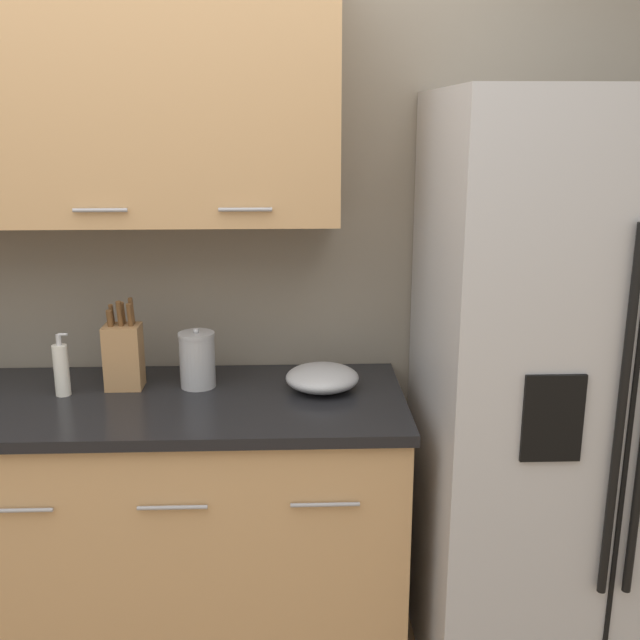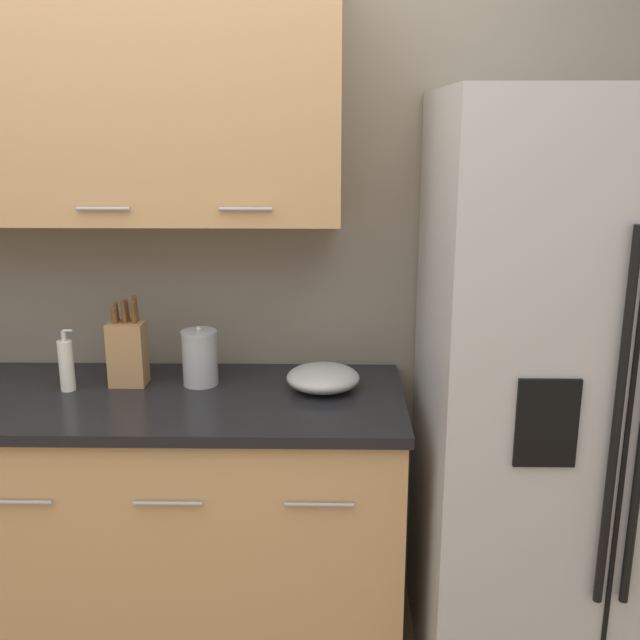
% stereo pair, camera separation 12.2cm
% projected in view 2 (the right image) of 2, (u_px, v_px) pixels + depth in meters
% --- Properties ---
extents(wall_back, '(10.00, 0.39, 2.60)m').
position_uv_depth(wall_back, '(148.00, 228.00, 2.58)').
color(wall_back, gray).
rests_on(wall_back, ground_plane).
extents(counter_unit, '(1.84, 0.64, 0.92)m').
position_uv_depth(counter_unit, '(128.00, 519.00, 2.53)').
color(counter_unit, black).
rests_on(counter_unit, ground_plane).
extents(refrigerator, '(0.92, 0.80, 1.86)m').
position_uv_depth(refrigerator, '(577.00, 402.00, 2.31)').
color(refrigerator, '#B2B2B5').
rests_on(refrigerator, ground_plane).
extents(knife_block, '(0.12, 0.09, 0.30)m').
position_uv_depth(knife_block, '(128.00, 351.00, 2.47)').
color(knife_block, '#A87A4C').
rests_on(knife_block, counter_unit).
extents(soap_dispenser, '(0.05, 0.05, 0.21)m').
position_uv_depth(soap_dispenser, '(66.00, 365.00, 2.43)').
color(soap_dispenser, silver).
rests_on(soap_dispenser, counter_unit).
extents(steel_canister, '(0.12, 0.12, 0.20)m').
position_uv_depth(steel_canister, '(200.00, 357.00, 2.48)').
color(steel_canister, '#A3A3A5').
rests_on(steel_canister, counter_unit).
extents(mixing_bowl, '(0.24, 0.24, 0.08)m').
position_uv_depth(mixing_bowl, '(323.00, 378.00, 2.44)').
color(mixing_bowl, '#A3A3A5').
rests_on(mixing_bowl, counter_unit).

